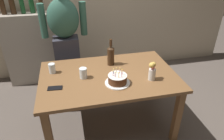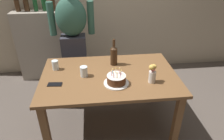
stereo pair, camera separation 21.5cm
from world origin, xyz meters
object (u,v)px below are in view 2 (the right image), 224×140
object	(u,v)px
water_glass_near	(55,65)
water_glass_far	(84,71)
flower_vase	(152,73)
cell_phone	(55,84)
birthday_cake	(116,80)
wine_bottle	(114,55)
person_man_bearded	(73,39)

from	to	relation	value
water_glass_near	water_glass_far	xyz separation A→B (m)	(0.33, -0.18, 0.00)
water_glass_far	flower_vase	bearing A→B (deg)	-15.72
water_glass_near	cell_phone	xyz separation A→B (m)	(0.03, -0.32, -0.05)
water_glass_far	cell_phone	size ratio (longest dim) A/B	0.80
water_glass_far	cell_phone	xyz separation A→B (m)	(-0.30, -0.14, -0.05)
birthday_cake	flower_vase	size ratio (longest dim) A/B	1.23
water_glass_far	flower_vase	xyz separation A→B (m)	(0.70, -0.20, 0.05)
water_glass_near	water_glass_far	size ratio (longest dim) A/B	0.97
birthday_cake	cell_phone	world-z (taller)	birthday_cake
birthday_cake	wine_bottle	distance (m)	0.43
birthday_cake	water_glass_far	bearing A→B (deg)	150.17
birthday_cake	flower_vase	bearing A→B (deg)	-1.19
cell_phone	person_man_bearded	size ratio (longest dim) A/B	0.09
birthday_cake	water_glass_far	world-z (taller)	birthday_cake
water_glass_near	person_man_bearded	size ratio (longest dim) A/B	0.07
flower_vase	person_man_bearded	size ratio (longest dim) A/B	0.13
birthday_cake	cell_phone	bearing A→B (deg)	175.69
water_glass_near	wine_bottle	xyz separation A→B (m)	(0.68, 0.05, 0.07)
water_glass_near	flower_vase	bearing A→B (deg)	-20.25
birthday_cake	person_man_bearded	xyz separation A→B (m)	(-0.48, 0.98, 0.09)
water_glass_near	person_man_bearded	bearing A→B (deg)	73.81
cell_phone	flower_vase	distance (m)	1.01
cell_phone	person_man_bearded	world-z (taller)	person_man_bearded
wine_bottle	flower_vase	bearing A→B (deg)	-51.03
water_glass_near	wine_bottle	size ratio (longest dim) A/B	0.35
water_glass_far	person_man_bearded	xyz separation A→B (m)	(-0.15, 0.79, 0.08)
water_glass_far	cell_phone	distance (m)	0.34
cell_phone	person_man_bearded	bearing A→B (deg)	86.16
birthday_cake	flower_vase	distance (m)	0.38
birthday_cake	flower_vase	xyz separation A→B (m)	(0.37, -0.01, 0.06)
wine_bottle	person_man_bearded	size ratio (longest dim) A/B	0.19
wine_bottle	cell_phone	world-z (taller)	wine_bottle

